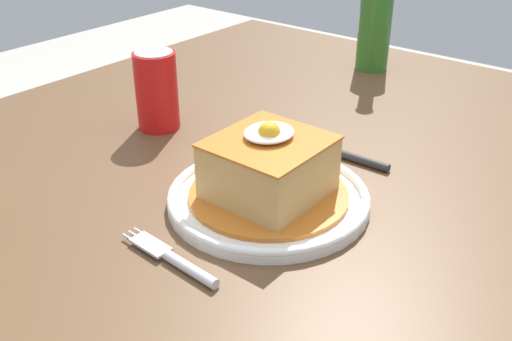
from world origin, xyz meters
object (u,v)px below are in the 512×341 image
fork (177,261)px  knife (350,156)px  soda_can (157,91)px  main_plate (268,197)px  beer_bottle_green (375,19)px

fork → knife: same height
soda_can → main_plate: bearing=-105.0°
beer_bottle_green → knife: bearing=-155.2°
soda_can → beer_bottle_green: (0.47, -0.12, 0.04)m
knife → beer_bottle_green: bearing=24.8°
fork → soda_can: bearing=49.9°
main_plate → beer_bottle_green: (0.54, 0.15, 0.09)m
fork → beer_bottle_green: (0.70, 0.16, 0.09)m
knife → main_plate: bearing=173.4°
main_plate → soda_can: size_ratio=2.04×
knife → soda_can: soda_can is taller
main_plate → fork: 0.16m
soda_can → beer_bottle_green: size_ratio=0.47×
knife → beer_bottle_green: 0.43m
main_plate → soda_can: (0.07, 0.28, 0.05)m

